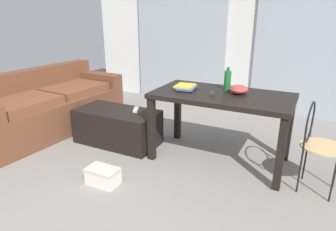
{
  "coord_description": "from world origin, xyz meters",
  "views": [
    {
      "loc": [
        1.19,
        -1.29,
        1.58
      ],
      "look_at": [
        -0.3,
        1.64,
        0.42
      ],
      "focal_mm": 31.81,
      "sensor_mm": 36.0,
      "label": 1
    }
  ],
  "objects_px": {
    "coffee_table": "(118,127)",
    "couch": "(47,107)",
    "craft_table": "(222,103)",
    "wire_chair": "(316,137)",
    "bowl": "(239,89)",
    "tv_remote_on_table": "(212,93)",
    "book_stack": "(186,87)",
    "shoebox": "(103,176)",
    "tv_remote_primary": "(136,110)",
    "bottle_near": "(227,80)"
  },
  "relations": [
    {
      "from": "craft_table",
      "to": "book_stack",
      "type": "xyz_separation_m",
      "value": [
        -0.41,
        -0.02,
        0.13
      ]
    },
    {
      "from": "craft_table",
      "to": "bowl",
      "type": "distance_m",
      "value": 0.22
    },
    {
      "from": "craft_table",
      "to": "wire_chair",
      "type": "xyz_separation_m",
      "value": [
        0.93,
        -0.17,
        -0.14
      ]
    },
    {
      "from": "coffee_table",
      "to": "tv_remote_primary",
      "type": "height_order",
      "value": "tv_remote_primary"
    },
    {
      "from": "couch",
      "to": "coffee_table",
      "type": "bearing_deg",
      "value": 3.11
    },
    {
      "from": "shoebox",
      "to": "couch",
      "type": "bearing_deg",
      "value": 153.51
    },
    {
      "from": "couch",
      "to": "book_stack",
      "type": "distance_m",
      "value": 2.06
    },
    {
      "from": "craft_table",
      "to": "bottle_near",
      "type": "xyz_separation_m",
      "value": [
        0.0,
        0.16,
        0.21
      ]
    },
    {
      "from": "tv_remote_on_table",
      "to": "shoebox",
      "type": "xyz_separation_m",
      "value": [
        -0.75,
        -0.92,
        -0.69
      ]
    },
    {
      "from": "coffee_table",
      "to": "couch",
      "type": "bearing_deg",
      "value": -176.89
    },
    {
      "from": "couch",
      "to": "book_stack",
      "type": "relative_size",
      "value": 7.3
    },
    {
      "from": "wire_chair",
      "to": "shoebox",
      "type": "height_order",
      "value": "wire_chair"
    },
    {
      "from": "coffee_table",
      "to": "book_stack",
      "type": "relative_size",
      "value": 3.47
    },
    {
      "from": "wire_chair",
      "to": "tv_remote_primary",
      "type": "height_order",
      "value": "wire_chair"
    },
    {
      "from": "craft_table",
      "to": "tv_remote_primary",
      "type": "height_order",
      "value": "craft_table"
    },
    {
      "from": "wire_chair",
      "to": "bowl",
      "type": "relative_size",
      "value": 4.24
    },
    {
      "from": "couch",
      "to": "shoebox",
      "type": "distance_m",
      "value": 1.77
    },
    {
      "from": "coffee_table",
      "to": "wire_chair",
      "type": "height_order",
      "value": "wire_chair"
    },
    {
      "from": "book_stack",
      "to": "shoebox",
      "type": "distance_m",
      "value": 1.28
    },
    {
      "from": "book_stack",
      "to": "tv_remote_primary",
      "type": "xyz_separation_m",
      "value": [
        -0.65,
        -0.03,
        -0.35
      ]
    },
    {
      "from": "book_stack",
      "to": "tv_remote_on_table",
      "type": "xyz_separation_m",
      "value": [
        0.32,
        -0.06,
        -0.02
      ]
    },
    {
      "from": "couch",
      "to": "craft_table",
      "type": "bearing_deg",
      "value": 5.03
    },
    {
      "from": "wire_chair",
      "to": "tv_remote_primary",
      "type": "bearing_deg",
      "value": 176.48
    },
    {
      "from": "bowl",
      "to": "shoebox",
      "type": "bearing_deg",
      "value": -132.56
    },
    {
      "from": "craft_table",
      "to": "tv_remote_on_table",
      "type": "height_order",
      "value": "tv_remote_on_table"
    },
    {
      "from": "tv_remote_on_table",
      "to": "tv_remote_primary",
      "type": "relative_size",
      "value": 0.86
    },
    {
      "from": "couch",
      "to": "shoebox",
      "type": "height_order",
      "value": "couch"
    },
    {
      "from": "tv_remote_on_table",
      "to": "book_stack",
      "type": "bearing_deg",
      "value": 153.57
    },
    {
      "from": "craft_table",
      "to": "shoebox",
      "type": "bearing_deg",
      "value": -129.81
    },
    {
      "from": "couch",
      "to": "tv_remote_on_table",
      "type": "height_order",
      "value": "couch"
    },
    {
      "from": "book_stack",
      "to": "craft_table",
      "type": "bearing_deg",
      "value": 2.31
    },
    {
      "from": "tv_remote_primary",
      "to": "wire_chair",
      "type": "bearing_deg",
      "value": -28.49
    },
    {
      "from": "bottle_near",
      "to": "shoebox",
      "type": "relative_size",
      "value": 0.81
    },
    {
      "from": "bowl",
      "to": "tv_remote_on_table",
      "type": "relative_size",
      "value": 1.32
    },
    {
      "from": "bottle_near",
      "to": "book_stack",
      "type": "height_order",
      "value": "bottle_near"
    },
    {
      "from": "couch",
      "to": "wire_chair",
      "type": "distance_m",
      "value": 3.34
    },
    {
      "from": "bottle_near",
      "to": "tv_remote_primary",
      "type": "relative_size",
      "value": 1.44
    },
    {
      "from": "wire_chair",
      "to": "tv_remote_primary",
      "type": "xyz_separation_m",
      "value": [
        -1.98,
        0.12,
        -0.08
      ]
    },
    {
      "from": "tv_remote_on_table",
      "to": "tv_remote_primary",
      "type": "xyz_separation_m",
      "value": [
        -0.97,
        0.02,
        -0.33
      ]
    },
    {
      "from": "coffee_table",
      "to": "tv_remote_primary",
      "type": "xyz_separation_m",
      "value": [
        0.21,
        0.1,
        0.23
      ]
    },
    {
      "from": "coffee_table",
      "to": "craft_table",
      "type": "height_order",
      "value": "craft_table"
    },
    {
      "from": "coffee_table",
      "to": "craft_table",
      "type": "relative_size",
      "value": 0.71
    },
    {
      "from": "couch",
      "to": "craft_table",
      "type": "distance_m",
      "value": 2.44
    },
    {
      "from": "book_stack",
      "to": "tv_remote_primary",
      "type": "height_order",
      "value": "book_stack"
    },
    {
      "from": "coffee_table",
      "to": "wire_chair",
      "type": "xyz_separation_m",
      "value": [
        2.2,
        -0.02,
        0.3
      ]
    },
    {
      "from": "couch",
      "to": "tv_remote_primary",
      "type": "height_order",
      "value": "couch"
    },
    {
      "from": "tv_remote_on_table",
      "to": "bowl",
      "type": "bearing_deg",
      "value": 15.43
    },
    {
      "from": "craft_table",
      "to": "bowl",
      "type": "xyz_separation_m",
      "value": [
        0.15,
        0.07,
        0.15
      ]
    },
    {
      "from": "wire_chair",
      "to": "bottle_near",
      "type": "xyz_separation_m",
      "value": [
        -0.93,
        0.33,
        0.35
      ]
    },
    {
      "from": "wire_chair",
      "to": "book_stack",
      "type": "xyz_separation_m",
      "value": [
        -1.34,
        0.15,
        0.27
      ]
    }
  ]
}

